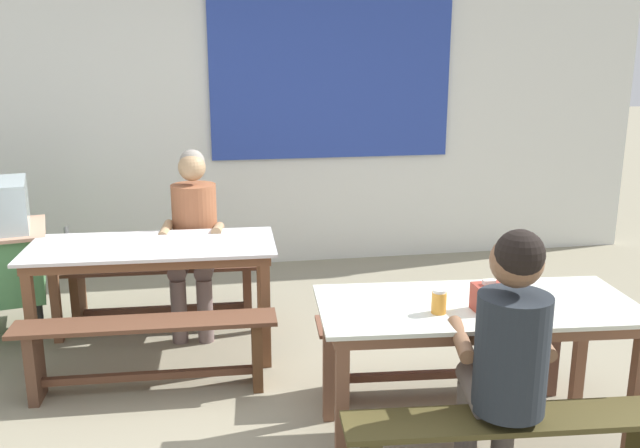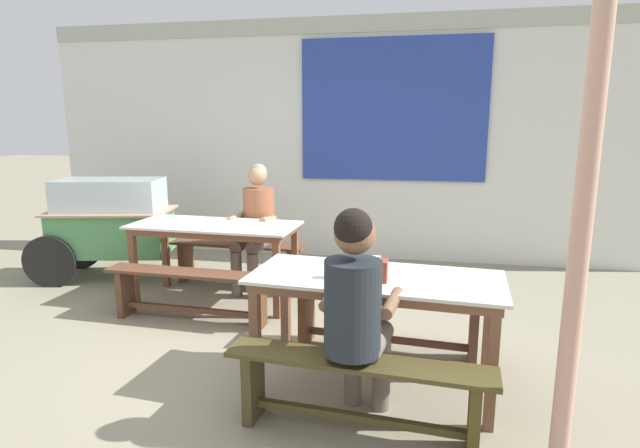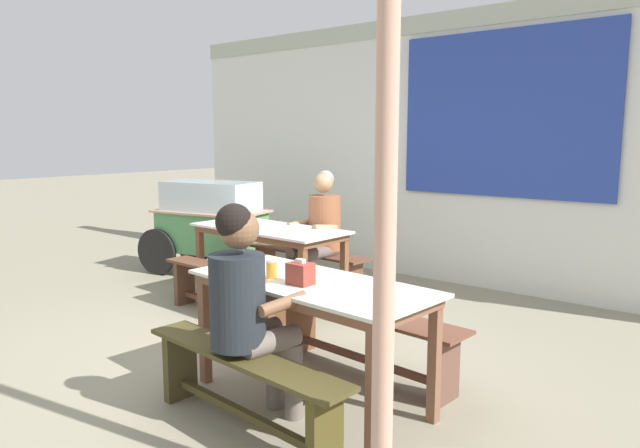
% 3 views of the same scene
% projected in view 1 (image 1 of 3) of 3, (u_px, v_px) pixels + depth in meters
% --- Properties ---
extents(ground_plane, '(40.00, 40.00, 0.00)m').
position_uv_depth(ground_plane, '(302.00, 419.00, 3.74)').
color(ground_plane, gray).
extents(backdrop_wall, '(7.57, 0.23, 2.97)m').
position_uv_depth(backdrop_wall, '(257.00, 99.00, 6.19)').
color(backdrop_wall, silver).
rests_on(backdrop_wall, ground_plane).
extents(dining_table_far, '(1.61, 0.75, 0.77)m').
position_uv_depth(dining_table_far, '(153.00, 256.00, 4.39)').
color(dining_table_far, silver).
rests_on(dining_table_far, ground_plane).
extents(dining_table_near, '(1.63, 0.81, 0.77)m').
position_uv_depth(dining_table_near, '(476.00, 318.00, 3.36)').
color(dining_table_near, silver).
rests_on(dining_table_near, ground_plane).
extents(bench_far_back, '(1.48, 0.36, 0.46)m').
position_uv_depth(bench_far_back, '(164.00, 285.00, 5.01)').
color(bench_far_back, brown).
rests_on(bench_far_back, ground_plane).
extents(bench_far_front, '(1.53, 0.30, 0.46)m').
position_uv_depth(bench_far_front, '(147.00, 346.00, 3.97)').
color(bench_far_front, brown).
rests_on(bench_far_front, ground_plane).
extents(bench_near_back, '(1.52, 0.42, 0.46)m').
position_uv_depth(bench_near_back, '(443.00, 345.00, 3.98)').
color(bench_near_back, brown).
rests_on(bench_near_back, ground_plane).
extents(person_near_front, '(0.46, 0.54, 1.29)m').
position_uv_depth(person_near_front, '(507.00, 349.00, 2.89)').
color(person_near_front, '#6B6159').
rests_on(person_near_front, ground_plane).
extents(person_center_facing, '(0.46, 0.60, 1.31)m').
position_uv_depth(person_center_facing, '(194.00, 230.00, 4.86)').
color(person_center_facing, '#6D5A57').
rests_on(person_center_facing, ground_plane).
extents(tissue_box, '(0.14, 0.11, 0.16)m').
position_uv_depth(tissue_box, '(488.00, 297.00, 3.23)').
color(tissue_box, maroon).
rests_on(tissue_box, dining_table_near).
extents(condiment_jar, '(0.07, 0.07, 0.12)m').
position_uv_depth(condiment_jar, '(439.00, 301.00, 3.20)').
color(condiment_jar, orange).
rests_on(condiment_jar, dining_table_near).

